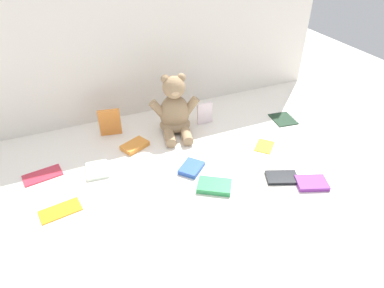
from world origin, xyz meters
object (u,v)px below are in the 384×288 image
book_case_3 (42,175)px  book_case_10 (97,170)px  book_case_9 (282,177)px  book_case_6 (135,146)px  book_case_5 (265,146)px  teddy_bear (175,111)px  book_case_7 (192,168)px  book_case_11 (110,122)px  book_case_4 (283,119)px  book_case_1 (60,210)px  book_case_2 (214,186)px  book_case_0 (312,183)px  book_case_8 (205,113)px

book_case_3 → book_case_10: (0.19, -0.06, 0.00)m
book_case_9 → book_case_3: bearing=87.5°
book_case_6 → book_case_5: bearing=42.0°
book_case_5 → book_case_10: bearing=-143.7°
teddy_bear → book_case_7: size_ratio=2.80×
book_case_11 → book_case_9: bearing=-36.2°
book_case_4 → book_case_9: book_case_9 is taller
book_case_1 → book_case_9: size_ratio=1.16×
book_case_6 → book_case_11: 0.16m
teddy_bear → book_case_11: 0.29m
book_case_2 → book_case_11: size_ratio=0.96×
book_case_0 → book_case_2: bearing=-89.6°
book_case_0 → book_case_5: 0.27m
book_case_9 → book_case_10: bearing=85.0°
book_case_2 → teddy_bear: bearing=-148.5°
book_case_3 → book_case_2: bearing=-128.5°
book_case_0 → book_case_3: (-0.89, 0.44, -0.00)m
teddy_bear → book_case_8: 0.16m
teddy_bear → book_case_1: teddy_bear is taller
book_case_6 → book_case_7: size_ratio=1.14×
book_case_0 → book_case_3: size_ratio=0.79×
book_case_5 → book_case_9: book_case_9 is taller
book_case_6 → book_case_8: bearing=75.2°
book_case_7 → book_case_6: bearing=173.5°
book_case_9 → book_case_11: (-0.51, 0.55, 0.06)m
teddy_bear → book_case_3: (-0.57, -0.09, -0.09)m
book_case_0 → book_case_1: book_case_0 is taller
book_case_3 → book_case_9: book_case_9 is taller
book_case_1 → book_case_10: (0.15, 0.16, 0.00)m
teddy_bear → book_case_6: teddy_bear is taller
book_case_9 → book_case_2: bearing=99.9°
book_case_3 → book_case_6: bearing=-93.0°
book_case_2 → book_case_3: bearing=-86.6°
book_case_10 → book_case_6: bearing=-145.1°
book_case_8 → book_case_11: (-0.42, 0.07, 0.01)m
book_case_1 → book_case_7: size_ratio=1.40×
book_case_0 → book_case_7: 0.44m
book_case_11 → book_case_0: bearing=-35.6°
book_case_6 → book_case_9: bearing=22.1°
book_case_6 → book_case_2: bearing=3.2°
book_case_6 → book_case_9: book_case_6 is taller
book_case_1 → book_case_4: bearing=92.3°
book_case_3 → book_case_6: 0.37m
book_case_9 → book_case_10: size_ratio=1.09×
book_case_10 → book_case_2: bearing=151.1°
book_case_3 → book_case_9: 0.90m
book_case_7 → book_case_9: 0.34m
teddy_bear → book_case_9: (0.24, -0.47, -0.09)m
book_case_0 → book_case_11: size_ratio=0.88×
book_case_7 → book_case_8: book_case_8 is taller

